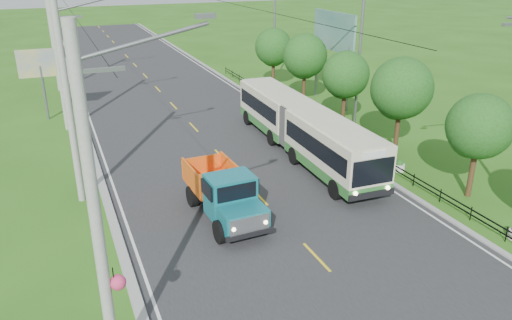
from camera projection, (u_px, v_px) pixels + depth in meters
ground at (317, 257)px, 20.07m from camera, size 240.00×240.00×0.00m
road at (186, 119)px, 37.19m from camera, size 14.00×120.00×0.02m
curb_left at (85, 130)px, 34.62m from camera, size 0.40×120.00×0.15m
curb_right at (274, 109)px, 39.71m from camera, size 0.30×120.00×0.10m
edge_line_left at (94, 130)px, 34.83m from camera, size 0.12×120.00×0.00m
edge_line_right at (268, 110)px, 39.54m from camera, size 0.12×120.00×0.00m
centre_dash at (317, 257)px, 20.07m from camera, size 0.12×2.20×0.00m
railing_right at (320, 126)px, 34.78m from camera, size 0.04×40.00×0.60m
pole_nearest at (99, 222)px, 12.73m from camera, size 3.51×0.44×10.00m
pole_near at (69, 101)px, 22.94m from camera, size 3.51×0.32×10.00m
pole_mid at (58, 56)px, 33.21m from camera, size 3.51×0.32×10.00m
pole_far at (52, 33)px, 43.48m from camera, size 3.51×0.32×10.00m
tree_second at (478, 129)px, 24.07m from camera, size 3.18×3.26×5.30m
tree_third at (401, 91)px, 29.04m from camera, size 3.60×3.62×6.00m
tree_fourth at (345, 77)px, 34.32m from camera, size 3.24×3.31×5.40m
tree_fifth at (305, 58)px, 39.36m from camera, size 3.48×3.52×5.80m
tree_back at (273, 49)px, 44.57m from camera, size 3.30×3.36×5.50m
streetlight_mid at (357, 57)px, 33.98m from camera, size 3.02×0.20×9.07m
streetlight_far at (273, 31)px, 45.97m from camera, size 3.02×0.20×9.07m
planter_near at (399, 166)px, 28.15m from camera, size 0.64×0.64×0.67m
planter_mid at (328, 125)px, 35.00m from camera, size 0.64×0.64×0.67m
planter_far at (279, 98)px, 41.85m from camera, size 0.64×0.64×0.67m
billboard_left at (40, 68)px, 35.80m from camera, size 3.00×0.20×5.20m
billboard_right at (334, 37)px, 39.54m from camera, size 0.24×6.00×7.30m
bus at (302, 126)px, 30.10m from camera, size 2.98×15.54×2.99m
dump_truck at (224, 190)px, 22.68m from camera, size 2.49×5.86×2.42m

